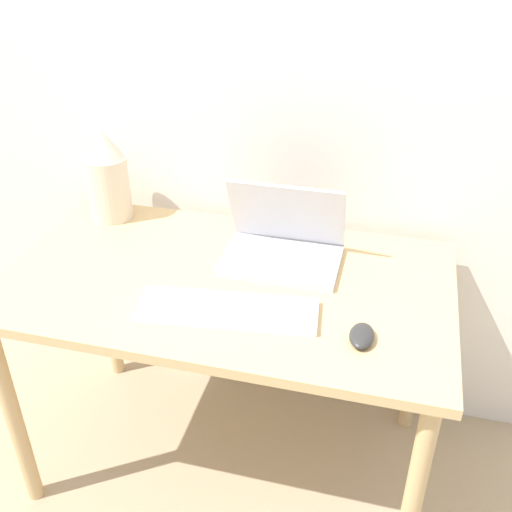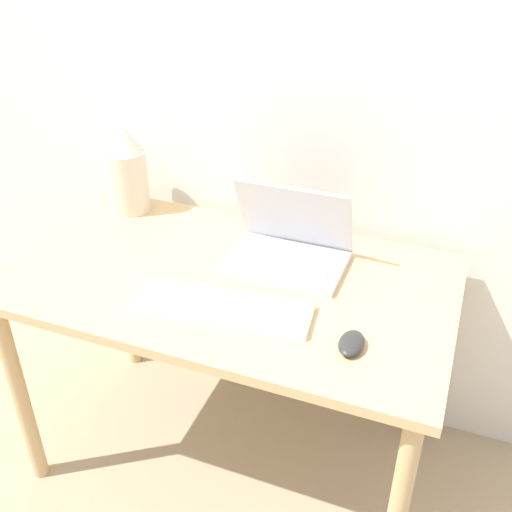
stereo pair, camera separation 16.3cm
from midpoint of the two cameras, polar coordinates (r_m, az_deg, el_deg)
wall_back at (r=1.90m, az=-1.85°, el=17.55°), size 6.00×0.05×2.50m
desk at (r=1.78m, az=-5.37°, el=-4.69°), size 1.28×0.73×0.76m
laptop at (r=1.78m, az=-0.01°, el=1.10°), size 0.35×0.24×0.24m
keyboard at (r=1.58m, az=-5.69°, el=-5.23°), size 0.49×0.20×0.02m
mouse at (r=1.50m, az=6.97°, el=-7.65°), size 0.06×0.10×0.03m
vase at (r=2.06m, az=-16.20°, el=7.26°), size 0.14×0.14×0.30m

